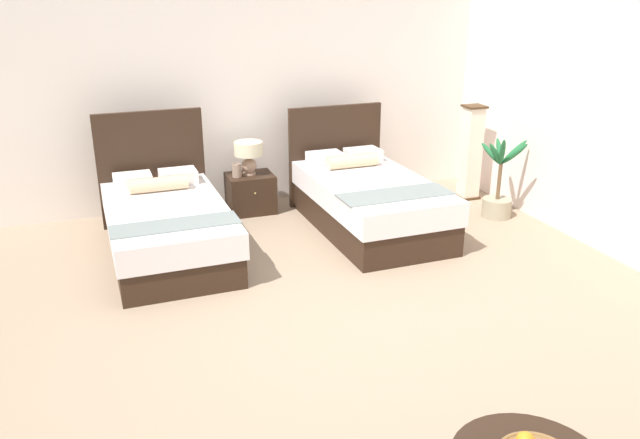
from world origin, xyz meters
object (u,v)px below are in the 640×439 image
at_px(nightstand, 251,193).
at_px(floor_lamp_corner, 471,153).
at_px(bed_near_window, 167,224).
at_px(table_lamp, 249,153).
at_px(vase, 237,170).
at_px(potted_palm, 498,194).
at_px(bed_near_corner, 368,200).

xyz_separation_m(nightstand, floor_lamp_corner, (2.72, -0.41, 0.36)).
relative_size(bed_near_window, nightstand, 3.85).
relative_size(bed_near_window, floor_lamp_corner, 1.77).
distance_m(table_lamp, vase, 0.25).
bearing_deg(table_lamp, nightstand, -90.00).
xyz_separation_m(nightstand, potted_palm, (2.66, -1.14, 0.05)).
height_order(nightstand, floor_lamp_corner, floor_lamp_corner).
height_order(table_lamp, floor_lamp_corner, floor_lamp_corner).
bearing_deg(bed_near_window, vase, 44.39).
height_order(bed_near_corner, floor_lamp_corner, bed_near_corner).
height_order(nightstand, potted_palm, potted_palm).
bearing_deg(bed_near_window, potted_palm, -3.04).
relative_size(bed_near_corner, table_lamp, 5.47).
xyz_separation_m(table_lamp, potted_palm, (2.66, -1.16, -0.44)).
distance_m(bed_near_window, bed_near_corner, 2.18).
height_order(bed_near_corner, potted_palm, bed_near_corner).
bearing_deg(floor_lamp_corner, potted_palm, -94.83).
relative_size(nightstand, floor_lamp_corner, 0.46).
bearing_deg(nightstand, bed_near_window, -138.99).
relative_size(vase, floor_lamp_corner, 0.13).
height_order(bed_near_window, potted_palm, bed_near_window).
relative_size(nightstand, potted_palm, 0.54).
height_order(bed_near_window, table_lamp, bed_near_window).
distance_m(nightstand, floor_lamp_corner, 2.78).
bearing_deg(nightstand, bed_near_corner, -41.01).
bearing_deg(potted_palm, table_lamp, 156.38).
bearing_deg(vase, bed_near_corner, -35.97).
bearing_deg(vase, nightstand, 13.85).
relative_size(bed_near_window, potted_palm, 2.08).
distance_m(nightstand, table_lamp, 0.49).
relative_size(bed_near_corner, potted_palm, 2.13).
height_order(bed_near_window, floor_lamp_corner, bed_near_window).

